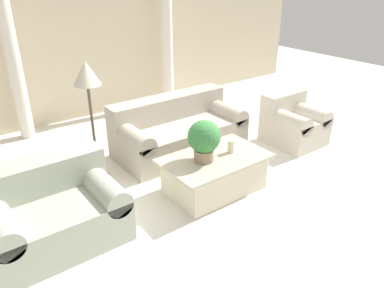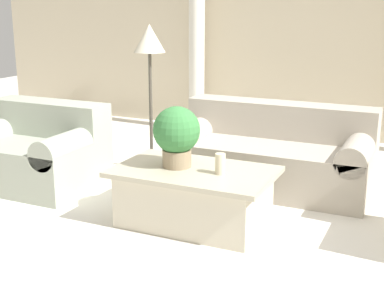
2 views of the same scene
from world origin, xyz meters
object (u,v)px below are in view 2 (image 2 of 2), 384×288
loveseat (36,151)px  floor_lamp (150,51)px  potted_plant (177,134)px  sofa_long (272,153)px  coffee_table (194,196)px

loveseat → floor_lamp: bearing=45.4°
floor_lamp → potted_plant: bearing=-52.4°
sofa_long → potted_plant: bearing=-111.1°
floor_lamp → sofa_long: bearing=2.8°
loveseat → floor_lamp: 1.54m
sofa_long → potted_plant: potted_plant is taller
coffee_table → potted_plant: 0.54m
loveseat → coffee_table: size_ratio=1.00×
sofa_long → floor_lamp: floor_lamp is taller
loveseat → coffee_table: 1.91m
loveseat → floor_lamp: floor_lamp is taller
loveseat → potted_plant: size_ratio=2.57×
sofa_long → floor_lamp: 1.65m
sofa_long → floor_lamp: (-1.34, -0.07, 0.96)m
sofa_long → potted_plant: 1.35m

